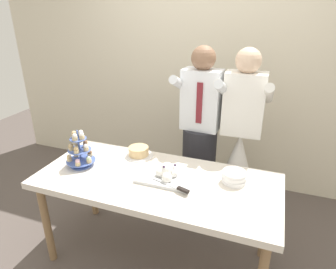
# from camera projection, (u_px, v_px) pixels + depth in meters

# --- Properties ---
(ground_plane) EXTENTS (8.00, 8.00, 0.00)m
(ground_plane) POSITION_uv_depth(u_px,v_px,m) (158.00, 256.00, 2.51)
(ground_plane) COLOR #564C47
(rear_wall) EXTENTS (5.20, 0.10, 2.90)m
(rear_wall) POSITION_uv_depth(u_px,v_px,m) (207.00, 57.00, 3.21)
(rear_wall) COLOR beige
(rear_wall) RESTS_ON ground_plane
(dessert_table) EXTENTS (1.80, 0.80, 0.78)m
(dessert_table) POSITION_uv_depth(u_px,v_px,m) (157.00, 187.00, 2.23)
(dessert_table) COLOR silver
(dessert_table) RESTS_ON ground_plane
(cupcake_stand) EXTENTS (0.23, 0.23, 0.31)m
(cupcake_stand) POSITION_uv_depth(u_px,v_px,m) (80.00, 152.00, 2.33)
(cupcake_stand) COLOR #4C66B2
(cupcake_stand) RESTS_ON dessert_table
(main_cake_tray) EXTENTS (0.43, 0.34, 0.12)m
(main_cake_tray) POSITION_uv_depth(u_px,v_px,m) (167.00, 173.00, 2.19)
(main_cake_tray) COLOR silver
(main_cake_tray) RESTS_ON dessert_table
(plate_stack) EXTENTS (0.18, 0.18, 0.09)m
(plate_stack) POSITION_uv_depth(u_px,v_px,m) (234.00, 177.00, 2.14)
(plate_stack) COLOR white
(plate_stack) RESTS_ON dessert_table
(round_cake) EXTENTS (0.24, 0.24, 0.08)m
(round_cake) POSITION_uv_depth(u_px,v_px,m) (139.00, 152.00, 2.52)
(round_cake) COLOR white
(round_cake) RESTS_ON dessert_table
(person_groom) EXTENTS (0.48, 0.51, 1.66)m
(person_groom) POSITION_uv_depth(u_px,v_px,m) (200.00, 145.00, 2.80)
(person_groom) COLOR #232328
(person_groom) RESTS_ON ground_plane
(person_bride) EXTENTS (0.56, 0.56, 1.66)m
(person_bride) POSITION_uv_depth(u_px,v_px,m) (237.00, 167.00, 2.75)
(person_bride) COLOR white
(person_bride) RESTS_ON ground_plane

